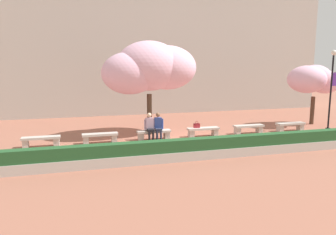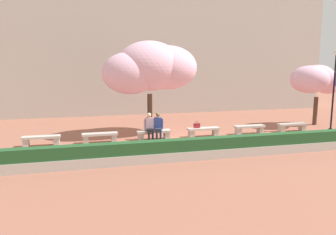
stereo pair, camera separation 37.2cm
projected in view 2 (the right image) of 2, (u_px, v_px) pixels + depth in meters
name	position (u px, v px, depth m)	size (l,w,h in m)	color
ground_plane	(179.00, 138.00, 15.86)	(100.00, 100.00, 0.00)	#9E604C
building_facade	(142.00, 53.00, 24.69)	(28.25, 4.00, 8.76)	#B7B2A8
stone_bench_west_end	(41.00, 139.00, 14.25)	(1.60, 0.42, 0.45)	#BCB7AD
stone_bench_near_west	(100.00, 136.00, 14.87)	(1.60, 0.42, 0.45)	#BCB7AD
stone_bench_center	(154.00, 133.00, 15.50)	(1.60, 0.42, 0.45)	#BCB7AD
stone_bench_near_east	(203.00, 131.00, 16.12)	(1.60, 0.42, 0.45)	#BCB7AD
stone_bench_east_end	(249.00, 128.00, 16.74)	(1.60, 0.42, 0.45)	#BCB7AD
stone_bench_far_east	(292.00, 126.00, 17.36)	(1.60, 0.42, 0.45)	#BCB7AD
person_seated_left	(150.00, 126.00, 15.33)	(0.51, 0.68, 1.29)	black
person_seated_right	(158.00, 125.00, 15.43)	(0.51, 0.72, 1.29)	black
handbag	(197.00, 125.00, 16.02)	(0.30, 0.15, 0.34)	#A3232D
cherry_tree_main	(151.00, 68.00, 16.33)	(4.86, 3.11, 4.69)	#473323
cherry_tree_secondary	(317.00, 80.00, 18.84)	(3.43, 2.25, 3.51)	#513828
lamp_post_with_banner	(334.00, 83.00, 17.16)	(0.54, 0.28, 4.28)	black
planter_hedge_foreground	(206.00, 148.00, 12.37)	(17.57, 0.50, 0.80)	#BCB7AD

